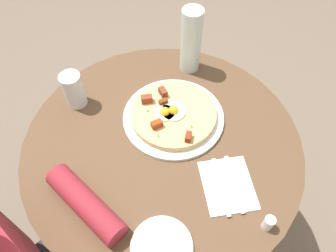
{
  "coord_description": "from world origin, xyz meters",
  "views": [
    {
      "loc": [
        -0.39,
        0.4,
        1.59
      ],
      "look_at": [
        0.02,
        -0.05,
        0.75
      ],
      "focal_mm": 35.11,
      "sensor_mm": 36.0,
      "label": 1
    }
  ],
  "objects_px": {
    "pizza_plate": "(173,117)",
    "salt_shaker": "(268,223)",
    "knife": "(234,183)",
    "bread_plate": "(162,247)",
    "water_glass": "(74,90)",
    "fork": "(222,185)",
    "water_bottle": "(191,41)",
    "dining_table": "(163,169)",
    "breakfast_pizza": "(173,114)"
  },
  "relations": [
    {
      "from": "pizza_plate",
      "to": "breakfast_pizza",
      "type": "height_order",
      "value": "breakfast_pizza"
    },
    {
      "from": "dining_table",
      "to": "bread_plate",
      "type": "height_order",
      "value": "bread_plate"
    },
    {
      "from": "pizza_plate",
      "to": "water_glass",
      "type": "distance_m",
      "value": 0.34
    },
    {
      "from": "fork",
      "to": "bread_plate",
      "type": "bearing_deg",
      "value": -53.88
    },
    {
      "from": "dining_table",
      "to": "knife",
      "type": "height_order",
      "value": "knife"
    },
    {
      "from": "breakfast_pizza",
      "to": "fork",
      "type": "relative_size",
      "value": 1.53
    },
    {
      "from": "pizza_plate",
      "to": "breakfast_pizza",
      "type": "bearing_deg",
      "value": 46.27
    },
    {
      "from": "pizza_plate",
      "to": "knife",
      "type": "relative_size",
      "value": 1.83
    },
    {
      "from": "fork",
      "to": "knife",
      "type": "height_order",
      "value": "same"
    },
    {
      "from": "water_bottle",
      "to": "salt_shaker",
      "type": "xyz_separation_m",
      "value": [
        -0.54,
        0.32,
        -0.1
      ]
    },
    {
      "from": "fork",
      "to": "salt_shaker",
      "type": "distance_m",
      "value": 0.16
    },
    {
      "from": "pizza_plate",
      "to": "knife",
      "type": "xyz_separation_m",
      "value": [
        -0.29,
        0.06,
        0.0
      ]
    },
    {
      "from": "breakfast_pizza",
      "to": "water_bottle",
      "type": "xyz_separation_m",
      "value": [
        0.12,
        -0.22,
        0.1
      ]
    },
    {
      "from": "knife",
      "to": "breakfast_pizza",
      "type": "bearing_deg",
      "value": -153.07
    },
    {
      "from": "pizza_plate",
      "to": "fork",
      "type": "distance_m",
      "value": 0.28
    },
    {
      "from": "bread_plate",
      "to": "fork",
      "type": "height_order",
      "value": "bread_plate"
    },
    {
      "from": "knife",
      "to": "fork",
      "type": "bearing_deg",
      "value": -90.0
    },
    {
      "from": "water_glass",
      "to": "salt_shaker",
      "type": "bearing_deg",
      "value": -174.21
    },
    {
      "from": "knife",
      "to": "water_glass",
      "type": "height_order",
      "value": "water_glass"
    },
    {
      "from": "dining_table",
      "to": "breakfast_pizza",
      "type": "relative_size",
      "value": 3.15
    },
    {
      "from": "dining_table",
      "to": "salt_shaker",
      "type": "height_order",
      "value": "salt_shaker"
    },
    {
      "from": "dining_table",
      "to": "breakfast_pizza",
      "type": "distance_m",
      "value": 0.22
    },
    {
      "from": "breakfast_pizza",
      "to": "water_glass",
      "type": "distance_m",
      "value": 0.33
    },
    {
      "from": "water_glass",
      "to": "water_bottle",
      "type": "xyz_separation_m",
      "value": [
        -0.17,
        -0.39,
        0.06
      ]
    },
    {
      "from": "knife",
      "to": "water_bottle",
      "type": "bearing_deg",
      "value": -176.14
    },
    {
      "from": "bread_plate",
      "to": "salt_shaker",
      "type": "xyz_separation_m",
      "value": [
        -0.16,
        -0.23,
        0.02
      ]
    },
    {
      "from": "breakfast_pizza",
      "to": "water_bottle",
      "type": "height_order",
      "value": "water_bottle"
    },
    {
      "from": "bread_plate",
      "to": "water_glass",
      "type": "height_order",
      "value": "water_glass"
    },
    {
      "from": "fork",
      "to": "salt_shaker",
      "type": "height_order",
      "value": "salt_shaker"
    },
    {
      "from": "water_bottle",
      "to": "dining_table",
      "type": "bearing_deg",
      "value": 116.64
    },
    {
      "from": "knife",
      "to": "water_bottle",
      "type": "relative_size",
      "value": 0.75
    },
    {
      "from": "fork",
      "to": "salt_shaker",
      "type": "bearing_deg",
      "value": 33.64
    },
    {
      "from": "knife",
      "to": "salt_shaker",
      "type": "distance_m",
      "value": 0.14
    },
    {
      "from": "salt_shaker",
      "to": "knife",
      "type": "bearing_deg",
      "value": -16.82
    },
    {
      "from": "knife",
      "to": "salt_shaker",
      "type": "xyz_separation_m",
      "value": [
        -0.13,
        0.04,
        0.02
      ]
    },
    {
      "from": "salt_shaker",
      "to": "water_bottle",
      "type": "bearing_deg",
      "value": -30.41
    },
    {
      "from": "pizza_plate",
      "to": "salt_shaker",
      "type": "xyz_separation_m",
      "value": [
        -0.42,
        0.1,
        0.02
      ]
    },
    {
      "from": "fork",
      "to": "water_glass",
      "type": "xyz_separation_m",
      "value": [
        0.55,
        0.08,
        0.06
      ]
    },
    {
      "from": "water_bottle",
      "to": "pizza_plate",
      "type": "bearing_deg",
      "value": 118.67
    },
    {
      "from": "pizza_plate",
      "to": "water_bottle",
      "type": "distance_m",
      "value": 0.27
    },
    {
      "from": "pizza_plate",
      "to": "salt_shaker",
      "type": "bearing_deg",
      "value": 166.72
    },
    {
      "from": "water_glass",
      "to": "breakfast_pizza",
      "type": "bearing_deg",
      "value": -149.11
    },
    {
      "from": "dining_table",
      "to": "water_bottle",
      "type": "distance_m",
      "value": 0.45
    },
    {
      "from": "bread_plate",
      "to": "salt_shaker",
      "type": "relative_size",
      "value": 3.2
    },
    {
      "from": "water_bottle",
      "to": "breakfast_pizza",
      "type": "bearing_deg",
      "value": 118.16
    },
    {
      "from": "dining_table",
      "to": "breakfast_pizza",
      "type": "height_order",
      "value": "breakfast_pizza"
    },
    {
      "from": "pizza_plate",
      "to": "dining_table",
      "type": "bearing_deg",
      "value": 111.53
    },
    {
      "from": "pizza_plate",
      "to": "knife",
      "type": "height_order",
      "value": "pizza_plate"
    },
    {
      "from": "bread_plate",
      "to": "water_bottle",
      "type": "distance_m",
      "value": 0.67
    },
    {
      "from": "dining_table",
      "to": "fork",
      "type": "relative_size",
      "value": 4.83
    }
  ]
}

